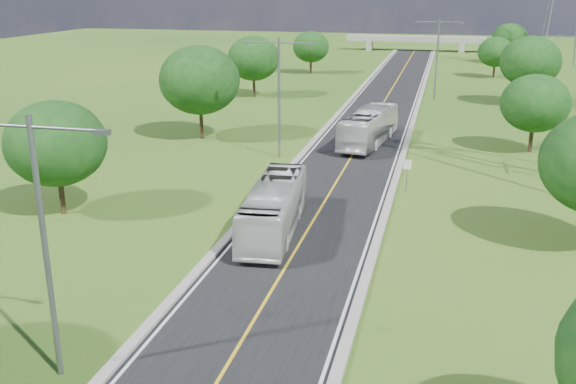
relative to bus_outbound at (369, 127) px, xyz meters
name	(u,v)px	position (x,y,z in m)	size (l,w,h in m)	color
ground	(371,125)	(-0.85, 8.70, -1.68)	(260.00, 260.00, 0.00)	#2A5417
road	(377,114)	(-0.85, 14.70, -1.65)	(8.00, 150.00, 0.06)	black
curb_left	(340,112)	(-5.10, 14.70, -1.57)	(0.50, 150.00, 0.22)	gray
curb_right	(415,115)	(3.40, 14.70, -1.57)	(0.50, 150.00, 0.22)	gray
speed_limit_sign	(407,170)	(4.35, -13.31, -0.08)	(0.55, 0.09, 2.40)	slate
overpass	(415,40)	(-0.85, 88.70, 0.73)	(30.00, 3.00, 3.20)	gray
streetlight_near_left	(43,228)	(-6.85, -39.30, 4.26)	(5.90, 0.25, 10.00)	slate
streetlight_mid_left	(279,88)	(-6.85, -6.30, 4.26)	(5.90, 0.25, 10.00)	slate
streetlight_far_right	(437,52)	(5.15, 26.70, 4.26)	(5.90, 0.25, 10.00)	slate
tree_lb	(56,143)	(-16.85, -23.30, 2.96)	(6.30, 6.30, 7.33)	black
tree_lc	(200,80)	(-15.85, -1.30, 3.89)	(7.56, 7.56, 8.79)	black
tree_ld	(254,58)	(-17.85, 22.70, 3.27)	(6.72, 6.72, 7.82)	black
tree_le	(311,47)	(-15.35, 46.70, 2.65)	(5.88, 5.88, 6.84)	black
tree_rc	(535,103)	(14.15, 0.70, 2.65)	(5.88, 5.88, 6.84)	black
tree_rd	(531,62)	(16.15, 24.70, 3.58)	(7.14, 7.14, 8.30)	black
tree_re	(496,52)	(13.65, 48.70, 2.34)	(5.46, 5.46, 6.35)	black
tree_rf	(510,38)	(17.15, 68.70, 2.96)	(6.30, 6.30, 7.33)	black
bus_outbound	(369,127)	(0.00, 0.00, 0.00)	(2.73, 11.65, 3.24)	silver
bus_inbound	(274,207)	(-2.75, -23.21, -0.11)	(2.54, 10.87, 3.03)	silver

